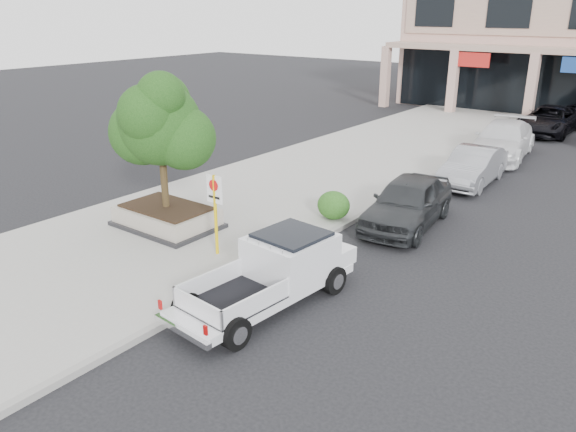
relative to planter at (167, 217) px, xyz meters
The scene contains 12 objects.
ground 6.03m from the planter, 11.61° to the right, with size 120.00×120.00×0.00m, color black.
sidewalk 4.82m from the planter, 85.39° to the left, with size 8.00×52.00×0.15m, color gray.
curb 6.47m from the planter, 47.85° to the left, with size 0.20×52.00×0.15m, color gray.
planter is the anchor object (origin of this frame).
planter_tree 2.95m from the planter, 48.97° to the left, with size 2.90×2.55×4.00m.
no_parking_sign 3.03m from the planter, 11.97° to the right, with size 0.55×0.09×2.30m.
hedge 5.37m from the planter, 44.50° to the left, with size 1.10×0.99×0.94m, color #214714.
pickup_truck 5.85m from the planter, 18.48° to the right, with size 1.88×5.07×1.60m, color white, non-canonical shape.
curb_car_a 7.71m from the planter, 40.50° to the left, with size 1.91×4.75×1.62m, color #282A2D.
curb_car_b 12.32m from the planter, 61.51° to the left, with size 1.55×4.44×1.46m, color gray.
curb_car_c 16.83m from the planter, 71.17° to the left, with size 2.33×5.74×1.66m, color silver.
curb_car_d 23.74m from the planter, 75.83° to the left, with size 2.57×5.56×1.55m, color black.
Camera 1 is at (7.23, -9.72, 6.64)m, focal length 35.00 mm.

